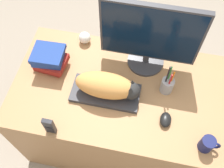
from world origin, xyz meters
The scene contains 10 objects.
desk centered at (0.00, 0.36, 0.36)m, with size 1.22×0.72×0.73m.
keyboard centered at (-0.06, 0.31, 0.74)m, with size 0.38×0.18×0.02m.
cat centered at (-0.04, 0.31, 0.82)m, with size 0.35×0.15×0.14m.
monitor centered at (0.13, 0.57, 0.96)m, with size 0.54×0.22×0.45m.
computer_mouse centered at (0.29, 0.21, 0.75)m, with size 0.06×0.09×0.04m.
coffee_mug centered at (0.50, 0.11, 0.77)m, with size 0.10×0.07×0.09m.
pen_cup centered at (0.27, 0.40, 0.78)m, with size 0.07×0.07×0.23m.
baseball centered at (-0.27, 0.66, 0.77)m, with size 0.07×0.07×0.07m.
phone centered at (-0.29, 0.04, 0.79)m, with size 0.05×0.02×0.13m.
book_stack centered at (-0.42, 0.43, 0.80)m, with size 0.20×0.17×0.13m.
Camera 1 is at (0.12, -0.39, 2.03)m, focal length 42.00 mm.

